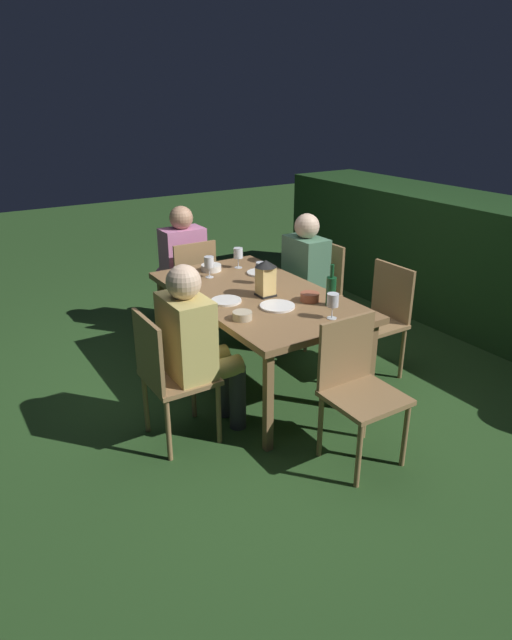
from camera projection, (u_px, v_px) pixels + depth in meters
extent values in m
plane|color=#26471E|center=(256.00, 380.00, 4.23)|extent=(16.00, 16.00, 0.00)
cube|color=olive|center=(256.00, 296.00, 3.96)|extent=(1.73, 0.97, 0.04)
cube|color=olive|center=(163.00, 318.00, 4.52)|extent=(0.05, 0.05, 0.68)
cube|color=olive|center=(268.00, 402.00, 3.28)|extent=(0.05, 0.05, 0.68)
cube|color=olive|center=(248.00, 299.00, 4.93)|extent=(0.05, 0.05, 0.68)
cube|color=olive|center=(370.00, 368.00, 3.68)|extent=(0.05, 0.05, 0.68)
cube|color=#937047|center=(372.00, 323.00, 4.16)|extent=(0.42, 0.40, 0.03)
cube|color=#937047|center=(392.00, 291.00, 4.16)|extent=(0.40, 0.03, 0.42)
cylinder|color=#937047|center=(369.00, 364.00, 4.02)|extent=(0.03, 0.03, 0.42)
cylinder|color=#937047|center=(338.00, 347.00, 4.30)|extent=(0.03, 0.03, 0.42)
cylinder|color=#937047|center=(402.00, 353.00, 4.18)|extent=(0.03, 0.03, 0.42)
cylinder|color=#937047|center=(370.00, 337.00, 4.47)|extent=(0.03, 0.03, 0.42)
cube|color=#937047|center=(365.00, 398.00, 3.14)|extent=(0.40, 0.42, 0.03)
cube|color=#937047|center=(346.00, 351.00, 3.20)|extent=(0.03, 0.40, 0.42)
cylinder|color=#937047|center=(405.00, 435.00, 3.18)|extent=(0.03, 0.03, 0.42)
cylinder|color=#937047|center=(359.00, 455.00, 3.00)|extent=(0.03, 0.03, 0.42)
cylinder|color=#937047|center=(365.00, 409.00, 3.45)|extent=(0.03, 0.03, 0.42)
cylinder|color=#937047|center=(320.00, 426.00, 3.27)|extent=(0.03, 0.03, 0.42)
cube|color=#937047|center=(180.00, 377.00, 3.37)|extent=(0.42, 0.40, 0.03)
cube|color=#937047|center=(148.00, 352.00, 3.19)|extent=(0.40, 0.02, 0.42)
cylinder|color=#937047|center=(193.00, 389.00, 3.68)|extent=(0.03, 0.03, 0.42)
cylinder|color=#937047|center=(219.00, 414.00, 3.40)|extent=(0.03, 0.03, 0.42)
cylinder|color=#937047|center=(146.00, 403.00, 3.51)|extent=(0.03, 0.03, 0.42)
cylinder|color=#937047|center=(168.00, 430.00, 3.23)|extent=(0.03, 0.03, 0.42)
cube|color=tan|center=(186.00, 336.00, 3.29)|extent=(0.38, 0.24, 0.50)
sphere|color=beige|center=(184.00, 282.00, 3.16)|extent=(0.21, 0.21, 0.21)
cylinder|color=tan|center=(202.00, 360.00, 3.52)|extent=(0.13, 0.36, 0.13)
cylinder|color=tan|center=(215.00, 371.00, 3.38)|extent=(0.13, 0.36, 0.13)
cylinder|color=#333338|center=(224.00, 386.00, 3.69)|extent=(0.11, 0.11, 0.45)
cylinder|color=#333338|center=(238.00, 397.00, 3.55)|extent=(0.11, 0.11, 0.45)
cube|color=#937047|center=(187.00, 285.00, 4.99)|extent=(0.40, 0.42, 0.03)
cube|color=#937047|center=(195.00, 267.00, 4.76)|extent=(0.03, 0.40, 0.42)
cylinder|color=#937047|center=(163.00, 306.00, 5.12)|extent=(0.03, 0.03, 0.42)
cylinder|color=#937047|center=(198.00, 299.00, 5.30)|extent=(0.03, 0.03, 0.42)
cylinder|color=#937047|center=(179.00, 318.00, 4.86)|extent=(0.03, 0.03, 0.42)
cylinder|color=#937047|center=(214.00, 310.00, 5.03)|extent=(0.03, 0.03, 0.42)
cube|color=#C675A3|center=(183.00, 256.00, 4.94)|extent=(0.24, 0.38, 0.50)
sphere|color=tan|center=(181.00, 218.00, 4.80)|extent=(0.21, 0.21, 0.21)
cylinder|color=#C675A3|center=(169.00, 278.00, 5.09)|extent=(0.36, 0.13, 0.13)
cylinder|color=#C675A3|center=(187.00, 275.00, 5.18)|extent=(0.36, 0.13, 0.13)
cylinder|color=#333338|center=(164.00, 297.00, 5.31)|extent=(0.11, 0.11, 0.45)
cylinder|color=#333338|center=(181.00, 293.00, 5.40)|extent=(0.11, 0.11, 0.45)
cube|color=#937047|center=(310.00, 294.00, 4.76)|extent=(0.42, 0.40, 0.03)
cube|color=#937047|center=(328.00, 266.00, 4.77)|extent=(0.40, 0.03, 0.42)
cylinder|color=#937047|center=(306.00, 329.00, 4.63)|extent=(0.03, 0.03, 0.42)
cylinder|color=#937047|center=(282.00, 315.00, 4.91)|extent=(0.03, 0.03, 0.42)
cylinder|color=#937047|center=(337.00, 321.00, 4.79)|extent=(0.03, 0.03, 0.42)
cylinder|color=#937047|center=(312.00, 308.00, 5.07)|extent=(0.03, 0.03, 0.42)
cube|color=#4C7A5B|center=(305.00, 266.00, 4.63)|extent=(0.38, 0.24, 0.50)
sphere|color=beige|center=(307.00, 226.00, 4.50)|extent=(0.21, 0.21, 0.21)
cylinder|color=#4C7A5B|center=(298.00, 298.00, 4.58)|extent=(0.13, 0.36, 0.13)
cylinder|color=#4C7A5B|center=(285.00, 292.00, 4.72)|extent=(0.13, 0.36, 0.13)
cylinder|color=#333338|center=(281.00, 328.00, 4.60)|extent=(0.11, 0.11, 0.45)
cylinder|color=#333338|center=(270.00, 321.00, 4.74)|extent=(0.11, 0.11, 0.45)
cube|color=black|center=(266.00, 295.00, 3.89)|extent=(0.12, 0.12, 0.01)
cube|color=#F9D17A|center=(266.00, 280.00, 3.85)|extent=(0.11, 0.11, 0.20)
cone|color=black|center=(266.00, 263.00, 3.80)|extent=(0.15, 0.15, 0.05)
cylinder|color=#144723|center=(331.00, 292.00, 3.68)|extent=(0.07, 0.07, 0.20)
cylinder|color=#144723|center=(332.00, 271.00, 3.62)|extent=(0.03, 0.03, 0.09)
cylinder|color=silver|center=(332.00, 318.00, 3.50)|extent=(0.06, 0.06, 0.00)
cylinder|color=silver|center=(332.00, 312.00, 3.49)|extent=(0.01, 0.01, 0.08)
cylinder|color=silver|center=(333.00, 300.00, 3.45)|extent=(0.08, 0.08, 0.08)
cylinder|color=maroon|center=(333.00, 303.00, 3.46)|extent=(0.07, 0.07, 0.03)
cylinder|color=silver|center=(261.00, 283.00, 4.14)|extent=(0.06, 0.06, 0.00)
cylinder|color=silver|center=(261.00, 278.00, 4.12)|extent=(0.01, 0.01, 0.08)
cylinder|color=silver|center=(261.00, 268.00, 4.09)|extent=(0.08, 0.08, 0.08)
cylinder|color=maroon|center=(261.00, 271.00, 4.10)|extent=(0.07, 0.07, 0.03)
cylinder|color=silver|center=(210.00, 277.00, 4.28)|extent=(0.06, 0.06, 0.00)
cylinder|color=silver|center=(209.00, 272.00, 4.27)|extent=(0.01, 0.01, 0.08)
cylinder|color=silver|center=(209.00, 262.00, 4.24)|extent=(0.08, 0.08, 0.08)
cylinder|color=maroon|center=(209.00, 265.00, 4.25)|extent=(0.07, 0.07, 0.03)
cylinder|color=silver|center=(238.00, 268.00, 4.52)|extent=(0.06, 0.06, 0.00)
cylinder|color=silver|center=(238.00, 263.00, 4.50)|extent=(0.01, 0.01, 0.08)
cylinder|color=silver|center=(238.00, 253.00, 4.47)|extent=(0.08, 0.08, 0.08)
cylinder|color=maroon|center=(238.00, 256.00, 4.48)|extent=(0.07, 0.07, 0.03)
cylinder|color=white|center=(226.00, 301.00, 3.78)|extent=(0.21, 0.21, 0.01)
cylinder|color=white|center=(277.00, 306.00, 3.68)|extent=(0.24, 0.24, 0.01)
cylinder|color=white|center=(260.00, 273.00, 4.37)|extent=(0.22, 0.22, 0.01)
cylinder|color=#BCAD8E|center=(242.00, 316.00, 3.48)|extent=(0.13, 0.13, 0.05)
cylinder|color=#424C1E|center=(242.00, 314.00, 3.47)|extent=(0.11, 0.11, 0.02)
cylinder|color=#9E5138|center=(310.00, 297.00, 3.78)|extent=(0.13, 0.13, 0.06)
cylinder|color=tan|center=(310.00, 295.00, 3.78)|extent=(0.11, 0.11, 0.02)
cylinder|color=silver|center=(211.00, 268.00, 4.44)|extent=(0.16, 0.16, 0.05)
cylinder|color=#477533|center=(211.00, 266.00, 4.43)|extent=(0.14, 0.14, 0.02)
cube|color=#193816|center=(468.00, 261.00, 5.18)|extent=(4.49, 0.87, 1.17)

